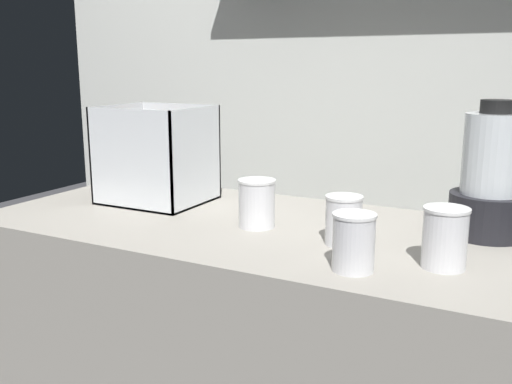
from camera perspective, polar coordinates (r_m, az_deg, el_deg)
The scene contains 7 objects.
back_wall_unit at distance 2.09m, azimuth 10.03°, elevation 11.80°, with size 2.60×0.24×2.50m.
carrot_display_bin at distance 1.67m, azimuth -9.97°, elevation 2.05°, with size 0.28×0.24×0.28m.
blender_pitcher at distance 1.40m, azimuth 22.41°, elevation 0.87°, with size 0.17×0.17×0.31m.
juice_cup_beet_far_left at distance 1.39m, azimuth 0.08°, elevation -1.48°, with size 0.09×0.09×0.12m.
juice_cup_beet_left at distance 1.27m, azimuth 8.75°, elevation -3.13°, with size 0.08×0.08×0.11m.
juice_cup_carrot_middle at distance 1.11m, azimuth 9.75°, elevation -5.23°, with size 0.08×0.08×0.11m.
juice_cup_mango_right at distance 1.17m, azimuth 18.37°, elevation -4.76°, with size 0.09×0.09×0.12m.
Camera 1 is at (0.64, -1.22, 1.29)m, focal length 39.94 mm.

